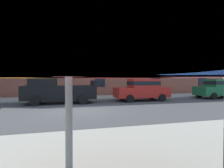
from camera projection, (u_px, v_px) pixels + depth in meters
ground_plane at (77, 111)px, 10.52m from camera, size 120.00×120.00×0.00m
sidewalk_far at (70, 98)px, 17.05m from camera, size 56.00×3.60×0.12m
apartment_building at (65, 31)px, 24.74m from camera, size 38.81×12.08×16.00m
pickup_black at (56, 89)px, 13.74m from camera, size 5.10×2.12×2.20m
sedan_red at (142, 89)px, 15.61m from camera, size 4.40×1.98×1.78m
sedan_green at (219, 88)px, 17.76m from camera, size 4.40×1.98×1.78m
patio_umbrella at (69, 55)px, 1.56m from camera, size 3.80×3.53×2.18m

